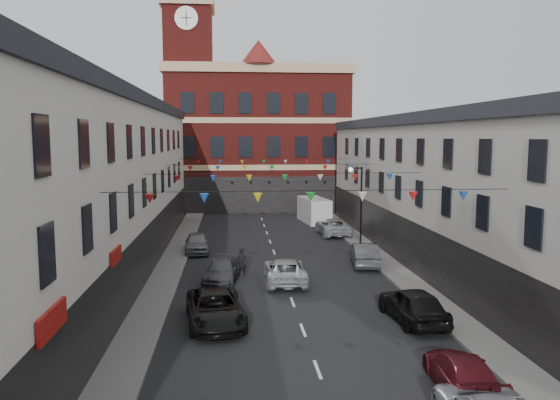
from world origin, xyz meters
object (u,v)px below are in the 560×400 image
object	(u,v)px
moving_car	(285,271)
car_right_d	(413,305)
car_left_c	(215,309)
pedestrian	(242,262)
car_left_d	(222,271)
car_left_e	(197,243)
car_right_e	(365,254)
car_right_f	(333,227)
street_lamp	(358,194)
white_van	(314,210)
car_right_c	(462,373)

from	to	relation	value
moving_car	car_right_d	bearing A→B (deg)	126.35
car_left_c	pedestrian	world-z (taller)	pedestrian
car_left_c	car_left_d	distance (m)	7.23
car_left_e	car_right_e	distance (m)	12.06
car_left_e	car_right_d	bearing A→B (deg)	-59.24
car_right_d	pedestrian	size ratio (longest dim) A/B	2.73
car_right_e	pedestrian	xyz separation A→B (m)	(-7.93, -2.08, 0.12)
car_right_f	pedestrian	xyz separation A→B (m)	(-7.93, -13.11, 0.14)
pedestrian	street_lamp	bearing A→B (deg)	57.83
car_left_e	pedestrian	bearing A→B (deg)	-69.27
car_right_f	white_van	xyz separation A→B (m)	(-0.55, 7.10, 0.46)
car_right_e	white_van	bearing A→B (deg)	-80.48
car_left_c	pedestrian	xyz separation A→B (m)	(1.32, 8.31, 0.13)
car_left_d	car_right_c	bearing A→B (deg)	-52.97
car_right_f	moving_car	xyz separation A→B (m)	(-5.50, -14.72, -0.02)
car_left_c	car_right_f	world-z (taller)	car_left_c
car_left_d	car_right_c	world-z (taller)	car_left_d
car_left_c	car_right_d	xyz separation A→B (m)	(8.77, -0.46, 0.07)
car_left_d	white_van	xyz separation A→B (m)	(8.55, 21.29, 0.53)
car_right_d	car_left_e	bearing A→B (deg)	-61.60
car_left_c	car_right_e	world-z (taller)	car_right_e
street_lamp	car_right_c	distance (m)	24.41
car_left_d	car_right_f	size ratio (longest dim) A/B	0.86
white_van	pedestrian	world-z (taller)	white_van
car_left_e	white_van	world-z (taller)	white_van
car_left_c	white_van	xyz separation A→B (m)	(8.70, 28.52, 0.45)
car_left_d	pedestrian	distance (m)	1.61
car_left_e	car_left_d	bearing A→B (deg)	-79.70
street_lamp	car_left_e	bearing A→B (deg)	-172.39
car_right_e	pedestrian	distance (m)	8.20
white_van	car_right_f	bearing A→B (deg)	-92.94
car_left_e	moving_car	bearing A→B (deg)	-60.38
white_van	car_right_c	bearing A→B (deg)	-98.26
car_left_c	car_right_c	distance (m)	10.84
car_right_c	car_right_d	xyz separation A→B (m)	(0.62, 6.69, 0.16)
car_right_c	pedestrian	xyz separation A→B (m)	(-6.82, 15.46, 0.22)
car_left_d	car_left_e	distance (m)	8.32
car_right_d	car_right_e	size ratio (longest dim) A/B	1.05
car_left_e	car_left_c	bearing A→B (deg)	-86.39
car_left_e	car_right_d	world-z (taller)	car_right_d
car_right_e	white_van	world-z (taller)	white_van
car_left_c	car_left_d	size ratio (longest dim) A/B	1.17
car_left_c	moving_car	world-z (taller)	car_left_c
car_left_e	car_right_e	size ratio (longest dim) A/B	0.94
car_right_f	pedestrian	size ratio (longest dim) A/B	3.02
car_left_d	moving_car	size ratio (longest dim) A/B	0.89
street_lamp	white_van	world-z (taller)	street_lamp
car_right_c	car_left_d	bearing A→B (deg)	-54.37
car_right_c	white_van	size ratio (longest dim) A/B	0.82
car_right_e	car_left_d	bearing A→B (deg)	26.96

